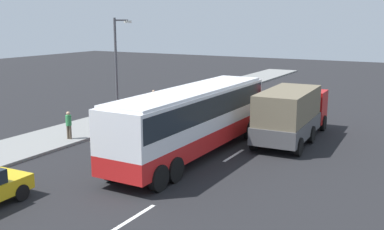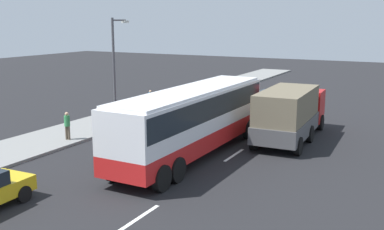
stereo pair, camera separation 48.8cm
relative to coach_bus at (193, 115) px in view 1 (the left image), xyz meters
The scene contains 9 objects.
ground_plane 2.38m from the coach_bus, ahead, with size 120.00×120.00×0.00m, color black.
sidewalk_curb 8.99m from the coach_bus, 83.17° to the left, with size 80.00×4.00×0.15m, color gray.
lane_centreline 2.79m from the coach_bus, 86.50° to the right, with size 41.19×0.16×0.01m.
coach_bus is the anchor object (origin of this frame).
cargo_truck 6.42m from the coach_bus, 32.02° to the right, with size 7.99×2.91×3.01m.
car_red_compact 13.08m from the coach_bus, ahead, with size 4.60×2.00×1.52m.
pedestrian_near_curb 7.64m from the coach_bus, 97.44° to the left, with size 0.32×0.32×1.58m.
pedestrian_at_crossing 11.80m from the coach_bus, 43.75° to the left, with size 0.32×0.32×1.51m.
street_lamp 8.28m from the coach_bus, 65.33° to the left, with size 1.66×0.24×6.77m.
Camera 1 is at (-20.26, -10.69, 6.72)m, focal length 42.22 mm.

